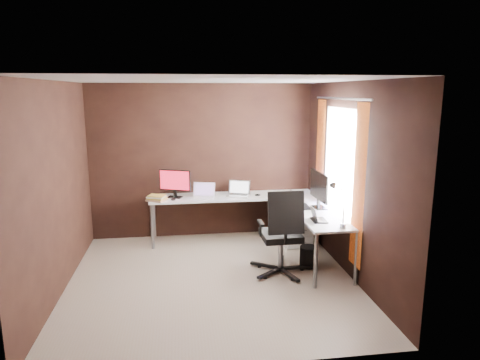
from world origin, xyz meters
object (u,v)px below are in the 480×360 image
monitor_right (319,188)px  wastebasket (309,256)px  office_chair (281,249)px  monitor_left (175,182)px  laptop_black_small (317,218)px  drawer_pedestal (296,225)px  desk_lamp (337,199)px  laptop_silver (239,192)px  book_stack (157,198)px  laptop_white (204,194)px  laptop_black_big (298,204)px

monitor_right → wastebasket: monitor_right is taller
office_chair → wastebasket: office_chair is taller
monitor_left → wastebasket: 2.36m
monitor_left → laptop_black_small: 2.38m
drawer_pedestal → desk_lamp: (0.10, -1.41, 0.78)m
drawer_pedestal → wastebasket: bearing=-94.6°
office_chair → wastebasket: bearing=20.3°
laptop_silver → desk_lamp: (0.98, -1.76, 0.30)m
monitor_left → wastebasket: (1.81, -1.26, -0.84)m
drawer_pedestal → book_stack: book_stack is taller
laptop_white → monitor_right: bearing=-13.2°
wastebasket → laptop_white: bearing=139.0°
monitor_left → laptop_white: monitor_left is taller
laptop_silver → laptop_black_big: size_ratio=1.17×
laptop_white → laptop_silver: 0.57m
monitor_right → laptop_black_small: monitor_right is taller
laptop_black_small → office_chair: (-0.44, 0.08, -0.43)m
laptop_black_small → monitor_right: bearing=-17.1°
drawer_pedestal → office_chair: office_chair is taller
laptop_silver → laptop_black_small: size_ratio=1.55×
laptop_white → wastebasket: bearing=-26.2°
laptop_white → desk_lamp: size_ratio=0.71×
drawer_pedestal → monitor_right: monitor_right is taller
laptop_white → laptop_black_small: size_ratio=1.48×
monitor_right → office_chair: monitor_right is taller
drawer_pedestal → laptop_white: (-1.44, 0.29, 0.48)m
monitor_left → office_chair: 2.09m
laptop_white → laptop_silver: size_ratio=0.95×
laptop_white → laptop_black_big: size_ratio=1.12×
drawer_pedestal → wastebasket: 0.92m
drawer_pedestal → monitor_right: bearing=-74.4°
laptop_silver → book_stack: size_ratio=1.20×
monitor_right → book_stack: 2.45m
laptop_black_small → laptop_black_big: bearing=7.6°
monitor_right → office_chair: bearing=125.6°
laptop_black_small → book_stack: laptop_black_small is taller
monitor_right → laptop_silver: (-1.03, 0.91, -0.25)m
laptop_white → laptop_black_big: laptop_white is taller
monitor_right → laptop_white: monitor_right is taller
monitor_left → office_chair: bearing=-24.3°
laptop_silver → laptop_black_small: 1.71m
wastebasket → drawer_pedestal: bearing=85.4°
desk_lamp → laptop_black_small: bearing=145.7°
drawer_pedestal → laptop_black_big: 0.68m
office_chair → drawer_pedestal: bearing=64.0°
drawer_pedestal → laptop_white: 1.54m
laptop_white → laptop_silver: bearing=21.5°
laptop_silver → book_stack: (-1.29, -0.15, -0.01)m
desk_lamp → laptop_silver: bearing=142.6°
desk_lamp → drawer_pedestal: bearing=117.8°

